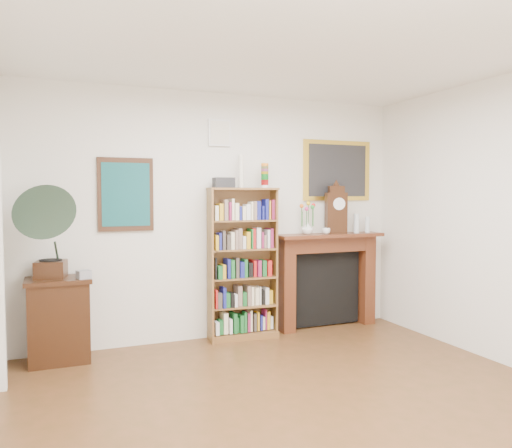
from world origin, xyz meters
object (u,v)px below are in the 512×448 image
(bookshelf, at_px, (243,255))
(cd_stack, at_px, (84,274))
(teacup, at_px, (326,231))
(bottle_right, at_px, (367,224))
(gramophone, at_px, (50,227))
(mantel_clock, at_px, (336,211))
(bottle_left, at_px, (356,223))
(side_cabinet, at_px, (59,320))
(fireplace, at_px, (327,272))
(flower_vase, at_px, (307,228))

(bookshelf, distance_m, cd_stack, 1.75)
(teacup, distance_m, bottle_right, 0.63)
(cd_stack, height_order, teacup, teacup)
(gramophone, bearing_deg, mantel_clock, 14.19)
(mantel_clock, height_order, bottle_right, mantel_clock)
(cd_stack, relative_size, mantel_clock, 0.21)
(bottle_left, bearing_deg, teacup, -175.83)
(mantel_clock, xyz_separation_m, teacup, (-0.16, -0.04, -0.24))
(gramophone, height_order, bottle_left, gramophone)
(cd_stack, height_order, bottle_right, bottle_right)
(teacup, distance_m, bottle_left, 0.46)
(side_cabinet, height_order, teacup, teacup)
(fireplace, distance_m, mantel_clock, 0.77)
(gramophone, relative_size, mantel_clock, 1.56)
(bookshelf, xyz_separation_m, side_cabinet, (-1.97, -0.08, -0.55))
(bottle_right, bearing_deg, flower_vase, 178.51)
(bottle_left, bearing_deg, side_cabinet, -178.85)
(side_cabinet, distance_m, bottle_left, 3.59)
(fireplace, bearing_deg, bottle_right, -6.38)
(teacup, xyz_separation_m, bottle_left, (0.45, 0.03, 0.08))
(mantel_clock, height_order, flower_vase, mantel_clock)
(gramophone, distance_m, bottle_left, 3.55)
(flower_vase, distance_m, bottle_right, 0.85)
(fireplace, xyz_separation_m, teacup, (-0.07, -0.10, 0.52))
(side_cabinet, xyz_separation_m, bottle_left, (3.49, 0.07, 0.87))
(bookshelf, height_order, side_cabinet, bookshelf)
(cd_stack, xyz_separation_m, bottle_right, (3.43, 0.20, 0.40))
(flower_vase, bearing_deg, side_cabinet, -177.89)
(fireplace, relative_size, gramophone, 1.53)
(bookshelf, relative_size, mantel_clock, 3.41)
(gramophone, bearing_deg, bookshelf, 16.33)
(fireplace, height_order, gramophone, gramophone)
(side_cabinet, distance_m, gramophone, 0.94)
(flower_vase, bearing_deg, mantel_clock, -4.37)
(side_cabinet, bearing_deg, fireplace, 2.42)
(side_cabinet, bearing_deg, bottle_right, 1.12)
(fireplace, distance_m, bottle_right, 0.80)
(flower_vase, relative_size, teacup, 1.50)
(side_cabinet, bearing_deg, teacup, 0.55)
(cd_stack, height_order, bottle_left, bottle_left)
(gramophone, distance_m, flower_vase, 2.88)
(mantel_clock, bearing_deg, bottle_right, 15.58)
(side_cabinet, relative_size, flower_vase, 5.75)
(bookshelf, xyz_separation_m, mantel_clock, (1.22, -0.01, 0.49))
(bookshelf, height_order, fireplace, bookshelf)
(flower_vase, bearing_deg, bottle_left, -2.83)
(bottle_left, bearing_deg, flower_vase, 177.17)
(flower_vase, bearing_deg, gramophone, -175.66)
(flower_vase, relative_size, bottle_right, 0.72)
(fireplace, bearing_deg, mantel_clock, -37.94)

